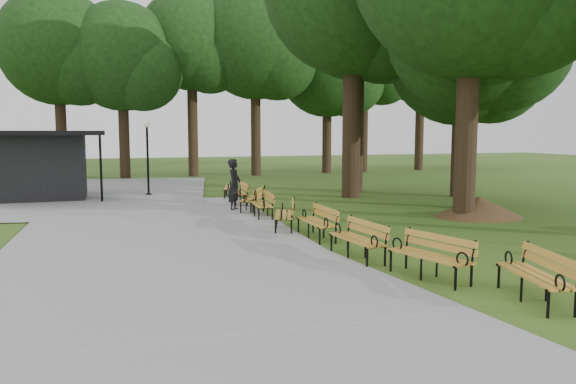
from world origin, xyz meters
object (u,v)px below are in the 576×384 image
object	(u,v)px
bench_2	(357,239)
bench_4	(284,215)
kiosk	(41,165)
lamp_post	(147,142)
bench_6	(252,199)
person	(234,185)
lawn_tree_1	(471,28)
bench_7	(238,193)
bench_8	(231,187)
bench_3	(316,222)
lawn_tree_5	(461,53)
bench_5	(261,204)
lawn_tree_4	(357,15)
dirt_mound	(479,207)
bench_0	(535,276)
bench_1	(429,256)

from	to	relation	value
bench_2	bench_4	distance (m)	4.07
kiosk	lamp_post	distance (m)	4.47
bench_6	bench_2	bearing A→B (deg)	29.63
person	lawn_tree_1	world-z (taller)	lawn_tree_1
bench_7	bench_8	world-z (taller)	same
bench_3	bench_4	world-z (taller)	same
bench_2	lawn_tree_5	size ratio (longest dim) A/B	0.20
kiosk	bench_3	size ratio (longest dim) A/B	2.42
bench_8	bench_2	bearing A→B (deg)	16.39
bench_5	bench_6	bearing A→B (deg)	-177.62
bench_7	bench_8	distance (m)	2.36
bench_3	bench_5	size ratio (longest dim) A/B	1.00
person	bench_3	size ratio (longest dim) A/B	0.99
bench_4	lawn_tree_4	world-z (taller)	lawn_tree_4
bench_5	dirt_mound	bearing A→B (deg)	78.45
bench_0	bench_7	world-z (taller)	same
lamp_post	bench_1	xyz separation A→B (m)	(4.16, -16.04, -1.96)
bench_5	bench_1	bearing A→B (deg)	12.57
bench_0	bench_2	size ratio (longest dim) A/B	1.00
kiosk	lawn_tree_5	bearing A→B (deg)	-14.92
bench_1	bench_3	xyz separation A→B (m)	(-0.61, 4.49, 0.00)
bench_8	dirt_mound	bearing A→B (deg)	55.72
lawn_tree_1	lawn_tree_5	size ratio (longest dim) A/B	1.03
bench_0	lamp_post	bearing A→B (deg)	-150.69
bench_1	bench_2	size ratio (longest dim) A/B	1.00
dirt_mound	bench_2	xyz separation A→B (m)	(-6.55, -4.35, 0.10)
kiosk	lawn_tree_5	distance (m)	18.51
bench_0	lawn_tree_5	world-z (taller)	lawn_tree_5
bench_0	lawn_tree_4	distance (m)	19.11
dirt_mound	bench_8	xyz separation A→B (m)	(-6.76, 7.97, 0.10)
bench_6	lawn_tree_5	world-z (taller)	lawn_tree_5
lamp_post	bench_2	bearing A→B (deg)	-75.82
kiosk	bench_0	distance (m)	20.27
lamp_post	bench_4	distance (m)	10.68
bench_3	bench_6	distance (m)	5.52
bench_2	bench_8	size ratio (longest dim) A/B	1.00
kiosk	lawn_tree_1	world-z (taller)	lawn_tree_1
bench_7	lawn_tree_4	xyz separation A→B (m)	(6.49, 3.08, 7.80)
kiosk	dirt_mound	distance (m)	17.52
bench_5	bench_4	bearing A→B (deg)	5.78
dirt_mound	bench_4	bearing A→B (deg)	-177.53
bench_1	bench_4	size ratio (longest dim) A/B	1.00
bench_2	bench_3	size ratio (longest dim) A/B	1.00
bench_5	bench_8	world-z (taller)	same
lamp_post	bench_8	size ratio (longest dim) A/B	1.77
bench_0	bench_6	size ratio (longest dim) A/B	1.00
bench_4	bench_5	world-z (taller)	same
bench_4	bench_5	size ratio (longest dim) A/B	1.00
lawn_tree_1	bench_5	bearing A→B (deg)	179.29
bench_6	lawn_tree_1	world-z (taller)	lawn_tree_1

